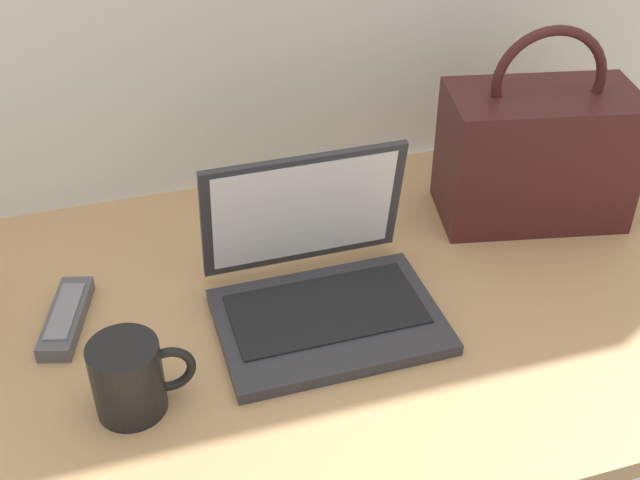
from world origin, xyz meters
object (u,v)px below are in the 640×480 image
Objects in this scene: coffee_mug at (130,377)px; remote_control_far at (66,317)px; handbag at (536,152)px; remote_control_near at (277,207)px; laptop at (320,282)px.

coffee_mug is 0.21m from remote_control_far.
coffee_mug is 0.74m from handbag.
remote_control_far is at bearing -175.17° from handbag.
handbag is (0.76, 0.06, 0.10)m from remote_control_far.
handbag reaches higher than remote_control_far.
remote_control_near is at bearing 27.62° from remote_control_far.
remote_control_near is at bearing 163.30° from handbag.
remote_control_far is (-0.07, 0.19, -0.04)m from coffee_mug.
laptop is 2.41× the size of coffee_mug.
coffee_mug is at bearing -157.35° from laptop.
handbag reaches higher than coffee_mug.
laptop is 0.44m from handbag.
handbag is at bearing 4.83° from remote_control_far.
coffee_mug is at bearing -68.43° from remote_control_far.
laptop is 0.30m from coffee_mug.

